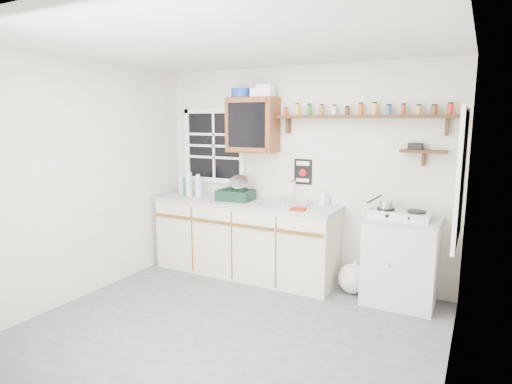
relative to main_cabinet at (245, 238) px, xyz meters
The scene contains 18 objects.
room 1.63m from the main_cabinet, 65.77° to the right, with size 3.64×3.24×2.54m.
main_cabinet is the anchor object (origin of this frame).
right_cabinet 1.84m from the main_cabinet, ahead, with size 0.73×0.57×0.91m.
sink 0.71m from the main_cabinet, ahead, with size 0.52×0.44×0.29m.
upper_cabinet 1.37m from the main_cabinet, 76.32° to the left, with size 0.60×0.32×0.65m.
upper_cabinet_clutter 1.75m from the main_cabinet, 85.70° to the left, with size 0.54×0.24×0.14m.
spice_shelf 1.99m from the main_cabinet, ahead, with size 1.91×0.18×0.35m.
secondary_shelf 2.25m from the main_cabinet, ahead, with size 0.45×0.16×0.24m.
warning_sign 1.08m from the main_cabinet, 24.36° to the left, with size 0.22×0.02×0.30m.
window_back 1.28m from the main_cabinet, 155.10° to the left, with size 0.93×0.03×0.98m.
window_right 2.68m from the main_cabinet, 17.55° to the right, with size 0.03×0.78×1.08m.
water_bottles 1.01m from the main_cabinet, behind, with size 0.37×0.18×0.34m.
dish_rack 0.57m from the main_cabinet, behind, with size 0.43×0.33×0.31m.
soap_bottle 1.10m from the main_cabinet, 13.39° to the left, with size 0.08×0.09×0.19m, color silver.
rag 0.93m from the main_cabinet, 13.72° to the right, with size 0.16×0.14×0.02m, color maroon.
hotplate 1.88m from the main_cabinet, ahead, with size 0.62×0.37×0.09m.
saucepan 1.75m from the main_cabinet, ahead, with size 0.31×0.25×0.15m.
trash_bag 1.38m from the main_cabinet, ahead, with size 0.37×0.33×0.42m.
Camera 1 is at (1.92, -3.10, 1.88)m, focal length 30.00 mm.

